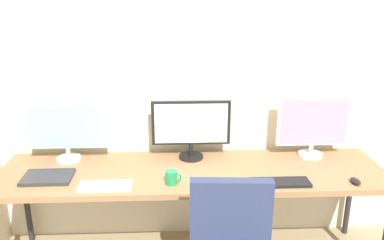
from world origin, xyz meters
name	(u,v)px	position (x,y,z in m)	size (l,w,h in m)	color
wall_back	(190,78)	(0.00, 1.02, 1.30)	(5.07, 0.10, 2.60)	beige
desk	(192,176)	(0.00, 0.60, 0.69)	(2.67, 0.68, 0.74)	#936D47
monitor_left	(66,130)	(-0.90, 0.81, 0.97)	(0.58, 0.18, 0.42)	silver
monitor_center	(191,126)	(0.00, 0.81, 0.99)	(0.57, 0.18, 0.44)	black
monitor_right	(313,124)	(0.90, 0.81, 0.99)	(0.53, 0.18, 0.46)	silver
keyboard_left	(106,186)	(-0.56, 0.37, 0.75)	(0.34, 0.13, 0.02)	silver
keyboard_right	(280,182)	(0.56, 0.37, 0.75)	(0.38, 0.13, 0.02)	black
computer_mouse	(355,181)	(1.05, 0.36, 0.76)	(0.06, 0.10, 0.03)	black
laptop_closed	(48,177)	(-0.96, 0.51, 0.75)	(0.32, 0.22, 0.02)	#2D2D2D
coffee_mug	(172,177)	(-0.14, 0.40, 0.79)	(0.11, 0.08, 0.09)	#1E8C4C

